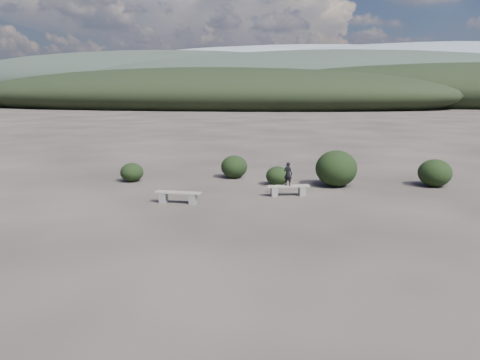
# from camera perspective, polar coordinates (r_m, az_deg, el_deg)

# --- Properties ---
(ground) EXTENTS (1200.00, 1200.00, 0.00)m
(ground) POSITION_cam_1_polar(r_m,az_deg,el_deg) (12.47, -6.11, -7.89)
(ground) COLOR #2E2824
(ground) RESTS_ON ground
(bench_left) EXTENTS (1.68, 0.37, 0.42)m
(bench_left) POSITION_cam_1_polar(r_m,az_deg,el_deg) (16.89, -7.56, -1.99)
(bench_left) COLOR slate
(bench_left) RESTS_ON ground
(bench_right) EXTENTS (1.66, 0.82, 0.41)m
(bench_right) POSITION_cam_1_polar(r_m,az_deg,el_deg) (17.99, 5.89, -1.18)
(bench_right) COLOR slate
(bench_right) RESTS_ON ground
(seated_person) EXTENTS (0.38, 0.31, 0.91)m
(seated_person) POSITION_cam_1_polar(r_m,az_deg,el_deg) (17.87, 5.88, 0.75)
(seated_person) COLOR black
(seated_person) RESTS_ON bench_right
(shrub_a) EXTENTS (1.01, 1.01, 0.83)m
(shrub_a) POSITION_cam_1_polar(r_m,az_deg,el_deg) (21.22, -13.05, 0.92)
(shrub_a) COLOR black
(shrub_a) RESTS_ON ground
(shrub_b) EXTENTS (1.22, 1.22, 1.04)m
(shrub_b) POSITION_cam_1_polar(r_m,az_deg,el_deg) (21.50, -0.71, 1.63)
(shrub_b) COLOR black
(shrub_b) RESTS_ON ground
(shrub_c) EXTENTS (1.01, 1.01, 0.80)m
(shrub_c) POSITION_cam_1_polar(r_m,az_deg,el_deg) (19.95, 4.60, 0.51)
(shrub_c) COLOR black
(shrub_c) RESTS_ON ground
(shrub_d) EXTENTS (1.74, 1.74, 1.52)m
(shrub_d) POSITION_cam_1_polar(r_m,az_deg,el_deg) (20.00, 11.65, 1.38)
(shrub_d) COLOR black
(shrub_d) RESTS_ON ground
(shrub_e) EXTENTS (1.38, 1.38, 1.15)m
(shrub_e) POSITION_cam_1_polar(r_m,az_deg,el_deg) (21.24, 22.66, 0.80)
(shrub_e) COLOR black
(shrub_e) RESTS_ON ground
(mountain_ridges) EXTENTS (500.00, 400.00, 56.00)m
(mountain_ridges) POSITION_cam_1_polar(r_m,az_deg,el_deg) (350.58, 9.10, 11.99)
(mountain_ridges) COLOR black
(mountain_ridges) RESTS_ON ground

